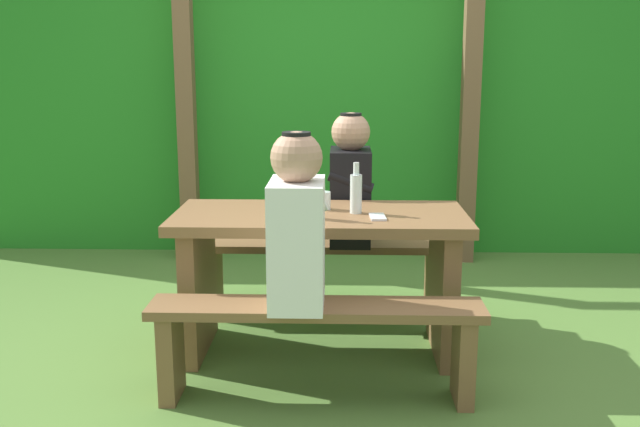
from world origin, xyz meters
TOP-DOWN VIEW (x-y plane):
  - ground_plane at (0.00, 0.00)m, footprint 12.00×12.00m
  - hedge_backdrop at (0.00, 2.19)m, footprint 6.40×0.61m
  - pergola_post_left at (-0.99, 1.66)m, footprint 0.12×0.12m
  - pergola_post_right at (0.99, 1.66)m, footprint 0.12×0.12m
  - picnic_table at (0.00, 0.00)m, footprint 1.40×0.64m
  - bench_near at (0.00, -0.52)m, footprint 1.40×0.24m
  - bench_far at (0.00, 0.52)m, footprint 1.40×0.24m
  - person_white_shirt at (-0.08, -0.51)m, footprint 0.25×0.35m
  - person_black_coat at (0.15, 0.51)m, footprint 0.25×0.35m
  - drinking_glass at (0.01, 0.08)m, footprint 0.07×0.07m
  - bottle_left at (-0.06, -0.11)m, footprint 0.06×0.06m
  - bottle_right at (0.17, -0.00)m, footprint 0.06×0.06m
  - cell_phone at (0.27, -0.10)m, footprint 0.08×0.14m

SIDE VIEW (x-z plane):
  - ground_plane at x=0.00m, z-range 0.00..0.00m
  - bench_near at x=0.00m, z-range 0.09..0.52m
  - bench_far at x=0.00m, z-range 0.09..0.52m
  - picnic_table at x=0.00m, z-range 0.13..0.83m
  - cell_phone at x=0.27m, z-range 0.70..0.71m
  - drinking_glass at x=0.01m, z-range 0.70..0.79m
  - person_white_shirt at x=-0.08m, z-range 0.40..1.12m
  - person_black_coat at x=0.15m, z-range 0.40..1.12m
  - bottle_right at x=0.17m, z-range 0.68..0.93m
  - bottle_left at x=-0.06m, z-range 0.68..0.93m
  - hedge_backdrop at x=0.00m, z-range 0.00..1.94m
  - pergola_post_left at x=-0.99m, z-range 0.00..2.16m
  - pergola_post_right at x=0.99m, z-range 0.00..2.16m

